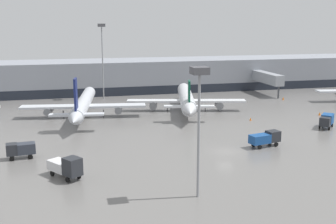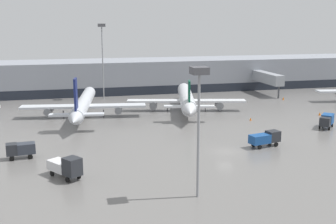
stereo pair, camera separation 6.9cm
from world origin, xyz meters
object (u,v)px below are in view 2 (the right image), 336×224
service_truck_1 (265,138)px  service_truck_2 (327,120)px  parked_jet_0 (186,99)px  traffic_cone_1 (251,119)px  parked_jet_3 (83,104)px  service_truck_3 (66,166)px  traffic_cone_0 (320,114)px  apron_light_mast_2 (102,40)px  service_truck_0 (21,149)px  apron_light_mast_3 (199,93)px  traffic_cone_2 (283,98)px

service_truck_1 → service_truck_2: 18.97m
parked_jet_0 → traffic_cone_1: 16.10m
parked_jet_3 → service_truck_3: 35.62m
traffic_cone_0 → traffic_cone_1: 16.58m
service_truck_1 → traffic_cone_0: size_ratio=7.82×
traffic_cone_0 → apron_light_mast_2: 55.46m
traffic_cone_0 → apron_light_mast_2: size_ratio=0.04×
service_truck_3 → traffic_cone_0: (53.47, 25.25, -1.21)m
service_truck_0 → apron_light_mast_2: (16.47, 46.65, 13.70)m
service_truck_0 → traffic_cone_1: service_truck_0 is taller
service_truck_1 → service_truck_3: service_truck_3 is taller
service_truck_2 → apron_light_mast_3: apron_light_mast_3 is taller
parked_jet_0 → parked_jet_3: 22.89m
service_truck_0 → service_truck_1: 37.85m
traffic_cone_1 → service_truck_1: bearing=-107.6°
parked_jet_0 → service_truck_3: 45.35m
parked_jet_0 → traffic_cone_1: (10.17, -12.23, -2.52)m
traffic_cone_1 → traffic_cone_2: (18.28, 19.79, 0.09)m
parked_jet_3 → traffic_cone_0: (49.58, -10.14, -2.51)m
parked_jet_3 → traffic_cone_2: bearing=-71.8°
service_truck_1 → traffic_cone_0: service_truck_1 is taller
service_truck_3 → apron_light_mast_3: bearing=21.5°
traffic_cone_1 → apron_light_mast_2: size_ratio=0.03×
parked_jet_0 → service_truck_3: bearing=157.3°
parked_jet_0 → parked_jet_3: (-22.86, -1.21, 0.06)m
parked_jet_3 → parked_jet_0: bearing=-78.5°
parked_jet_0 → traffic_cone_0: (26.72, -11.35, -2.45)m
traffic_cone_0 → traffic_cone_2: (1.72, 18.91, 0.01)m
parked_jet_3 → service_truck_3: size_ratio=6.31×
service_truck_0 → traffic_cone_2: size_ratio=5.78×
traffic_cone_0 → traffic_cone_2: 18.99m
parked_jet_3 → service_truck_1: 39.71m
service_truck_3 → apron_light_mast_2: size_ratio=0.29×
parked_jet_3 → service_truck_1: parked_jet_3 is taller
apron_light_mast_2 → traffic_cone_0: bearing=-35.6°
service_truck_1 → parked_jet_3: bearing=121.2°
service_truck_1 → apron_light_mast_2: 55.78m
service_truck_0 → service_truck_3: 11.68m
service_truck_2 → traffic_cone_1: 14.64m
service_truck_2 → traffic_cone_2: service_truck_2 is taller
service_truck_3 → apron_light_mast_2: (10.04, 56.39, 13.59)m
service_truck_0 → traffic_cone_2: 70.59m
traffic_cone_1 → traffic_cone_2: 26.94m
parked_jet_3 → traffic_cone_1: size_ratio=61.29×
service_truck_1 → service_truck_3: (-31.30, -6.68, 0.13)m
parked_jet_3 → traffic_cone_0: size_ratio=49.10×
parked_jet_0 → apron_light_mast_3: 48.81m
parked_jet_3 → service_truck_3: bearing=-177.8°
parked_jet_3 → traffic_cone_0: parked_jet_3 is taller
parked_jet_0 → parked_jet_3: bearing=106.5°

